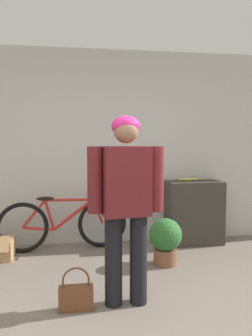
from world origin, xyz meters
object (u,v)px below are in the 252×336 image
(banana, at_px, (188,179))
(potted_plant, at_px, (165,239))
(bicycle, at_px, (63,224))
(person, at_px, (126,195))
(handbag, at_px, (76,296))

(banana, height_order, potted_plant, banana)
(bicycle, bearing_deg, person, -73.42)
(person, height_order, bicycle, person)
(handbag, relative_size, potted_plant, 0.69)
(bicycle, height_order, potted_plant, bicycle)
(banana, distance_m, handbag, 2.36)
(handbag, bearing_deg, potted_plant, 41.04)
(handbag, distance_m, potted_plant, 1.32)
(bicycle, bearing_deg, potted_plant, -35.00)
(person, relative_size, handbag, 4.43)
(bicycle, height_order, handbag, bicycle)
(banana, relative_size, potted_plant, 0.58)
(banana, bearing_deg, potted_plant, -123.69)
(person, xyz_separation_m, bicycle, (-0.58, 1.49, -0.60))
(potted_plant, bearing_deg, person, -124.78)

